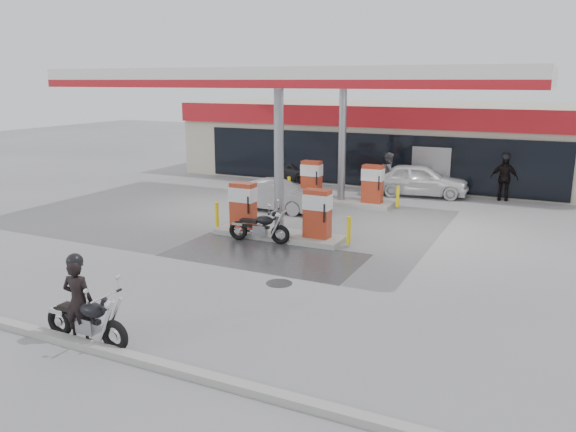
# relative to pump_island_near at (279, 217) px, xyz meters

# --- Properties ---
(ground) EXTENTS (90.00, 90.00, 0.00)m
(ground) POSITION_rel_pump_island_near_xyz_m (0.00, -2.00, -0.71)
(ground) COLOR gray
(ground) RESTS_ON ground
(wet_patch) EXTENTS (6.00, 3.00, 0.00)m
(wet_patch) POSITION_rel_pump_island_near_xyz_m (0.50, -2.00, -0.71)
(wet_patch) COLOR #4C4C4F
(wet_patch) RESTS_ON ground
(drain_cover) EXTENTS (0.70, 0.70, 0.01)m
(drain_cover) POSITION_rel_pump_island_near_xyz_m (2.00, -4.00, -0.71)
(drain_cover) COLOR #38383A
(drain_cover) RESTS_ON ground
(kerb) EXTENTS (28.00, 0.25, 0.15)m
(kerb) POSITION_rel_pump_island_near_xyz_m (0.00, -9.00, -0.64)
(kerb) COLOR gray
(kerb) RESTS_ON ground
(store_building) EXTENTS (22.00, 8.22, 4.00)m
(store_building) POSITION_rel_pump_island_near_xyz_m (0.01, 13.94, 1.30)
(store_building) COLOR #ABA490
(store_building) RESTS_ON ground
(canopy) EXTENTS (16.00, 10.02, 5.51)m
(canopy) POSITION_rel_pump_island_near_xyz_m (0.00, 3.00, 4.56)
(canopy) COLOR silver
(canopy) RESTS_ON ground
(pump_island_near) EXTENTS (5.14, 1.30, 1.78)m
(pump_island_near) POSITION_rel_pump_island_near_xyz_m (0.00, 0.00, 0.00)
(pump_island_near) COLOR #9E9E99
(pump_island_near) RESTS_ON ground
(pump_island_far) EXTENTS (5.14, 1.30, 1.78)m
(pump_island_far) POSITION_rel_pump_island_near_xyz_m (0.00, 6.00, 0.00)
(pump_island_far) COLOR #9E9E99
(pump_island_far) RESTS_ON ground
(main_motorcycle) EXTENTS (2.18, 0.84, 1.12)m
(main_motorcycle) POSITION_rel_pump_island_near_xyz_m (0.07, -8.80, -0.21)
(main_motorcycle) COLOR black
(main_motorcycle) RESTS_ON ground
(biker_main) EXTENTS (0.72, 0.55, 1.78)m
(biker_main) POSITION_rel_pump_island_near_xyz_m (-0.13, -8.80, 0.18)
(biker_main) COLOR black
(biker_main) RESTS_ON ground
(parked_motorcycle) EXTENTS (2.16, 0.83, 1.11)m
(parked_motorcycle) POSITION_rel_pump_island_near_xyz_m (-0.31, -0.79, -0.22)
(parked_motorcycle) COLOR black
(parked_motorcycle) RESTS_ON ground
(sedan_white) EXTENTS (4.60, 2.38, 1.50)m
(sedan_white) POSITION_rel_pump_island_near_xyz_m (2.67, 9.20, 0.04)
(sedan_white) COLOR white
(sedan_white) RESTS_ON ground
(attendant) EXTENTS (0.97, 1.13, 1.98)m
(attendant) POSITION_rel_pump_island_near_xyz_m (1.32, 8.80, 0.28)
(attendant) COLOR #504F54
(attendant) RESTS_ON ground
(hatchback_silver) EXTENTS (3.84, 1.44, 1.25)m
(hatchback_silver) POSITION_rel_pump_island_near_xyz_m (-1.95, 3.60, -0.08)
(hatchback_silver) COLOR gray
(hatchback_silver) RESTS_ON ground
(parked_car_left) EXTENTS (4.29, 2.73, 1.16)m
(parked_car_left) POSITION_rel_pump_island_near_xyz_m (-4.50, 10.56, -0.13)
(parked_car_left) COLOR black
(parked_car_left) RESTS_ON ground
(biker_walking) EXTENTS (1.21, 0.61, 1.99)m
(biker_walking) POSITION_rel_pump_island_near_xyz_m (6.26, 9.80, 0.28)
(biker_walking) COLOR black
(biker_walking) RESTS_ON ground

